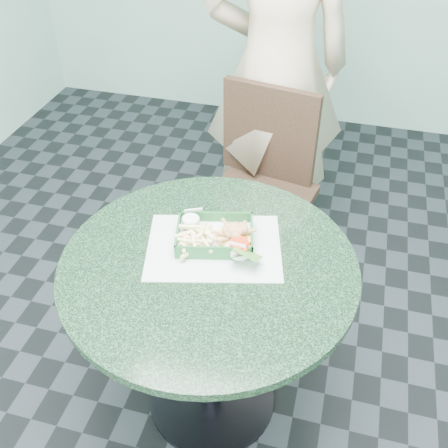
% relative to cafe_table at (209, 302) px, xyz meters
% --- Properties ---
extents(floor, '(4.00, 5.00, 0.02)m').
position_rel_cafe_table_xyz_m(floor, '(0.00, 0.00, -0.58)').
color(floor, '#303335').
rests_on(floor, ground).
extents(cafe_table, '(0.95, 0.95, 0.75)m').
position_rel_cafe_table_xyz_m(cafe_table, '(0.00, 0.00, 0.00)').
color(cafe_table, black).
rests_on(cafe_table, floor).
extents(dining_chair, '(0.45, 0.45, 0.93)m').
position_rel_cafe_table_xyz_m(dining_chair, '(0.01, 0.86, -0.05)').
color(dining_chair, black).
rests_on(dining_chair, floor).
extents(diner_person, '(0.98, 0.78, 2.35)m').
position_rel_cafe_table_xyz_m(diner_person, '(-0.01, 1.15, 0.59)').
color(diner_person, beige).
rests_on(diner_person, floor).
extents(placemat, '(0.50, 0.42, 0.00)m').
position_rel_cafe_table_xyz_m(placemat, '(-0.00, 0.07, 0.17)').
color(placemat, silver).
rests_on(placemat, cafe_table).
extents(food_basket, '(0.25, 0.18, 0.05)m').
position_rel_cafe_table_xyz_m(food_basket, '(-0.01, 0.10, 0.19)').
color(food_basket, '#1B5827').
rests_on(food_basket, placemat).
extents(crab_sandwich, '(0.12, 0.12, 0.07)m').
position_rel_cafe_table_xyz_m(crab_sandwich, '(0.06, 0.09, 0.22)').
color(crab_sandwich, '#ECC064').
rests_on(crab_sandwich, food_basket).
extents(fries_pile, '(0.17, 0.17, 0.05)m').
position_rel_cafe_table_xyz_m(fries_pile, '(-0.07, 0.07, 0.21)').
color(fries_pile, '#F4E397').
rests_on(fries_pile, food_basket).
extents(sauce_ramekin, '(0.06, 0.06, 0.03)m').
position_rel_cafe_table_xyz_m(sauce_ramekin, '(-0.09, 0.14, 0.22)').
color(sauce_ramekin, silver).
rests_on(sauce_ramekin, food_basket).
extents(garnish_cup, '(0.10, 0.10, 0.04)m').
position_rel_cafe_table_xyz_m(garnish_cup, '(0.08, 0.02, 0.21)').
color(garnish_cup, white).
rests_on(garnish_cup, food_basket).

